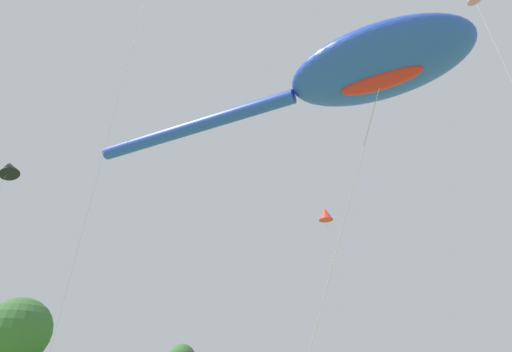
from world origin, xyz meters
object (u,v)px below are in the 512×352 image
object	(u,v)px
small_kite_box_yellow	(9,168)
tree_pine_center	(16,332)
big_show_kite	(360,72)
small_kite_bird_shape	(325,214)

from	to	relation	value
small_kite_box_yellow	tree_pine_center	size ratio (longest dim) A/B	1.54
big_show_kite	small_kite_bird_shape	size ratio (longest dim) A/B	1.03
big_show_kite	tree_pine_center	size ratio (longest dim) A/B	1.43
big_show_kite	small_kite_box_yellow	xyz separation A→B (m)	(-8.59, 21.33, 3.13)
small_kite_bird_shape	small_kite_box_yellow	world-z (taller)	small_kite_box_yellow
small_kite_box_yellow	big_show_kite	bearing A→B (deg)	83.17
small_kite_bird_shape	tree_pine_center	world-z (taller)	small_kite_bird_shape
small_kite_bird_shape	small_kite_box_yellow	size ratio (longest dim) A/B	0.91
small_kite_bird_shape	tree_pine_center	size ratio (longest dim) A/B	1.39
small_kite_bird_shape	tree_pine_center	xyz separation A→B (m)	(-14.89, 28.03, -6.65)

